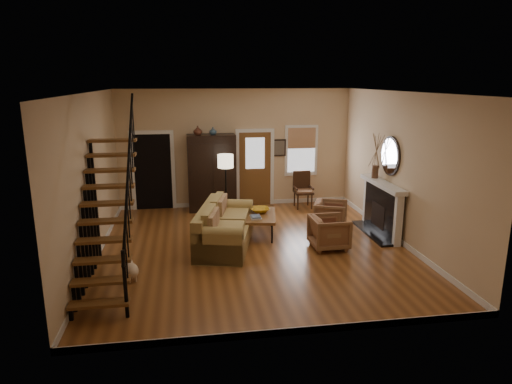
{
  "coord_description": "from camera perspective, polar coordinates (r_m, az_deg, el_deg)",
  "views": [
    {
      "loc": [
        -1.4,
        -9.16,
        3.56
      ],
      "look_at": [
        0.1,
        0.4,
        1.15
      ],
      "focal_mm": 32.0,
      "sensor_mm": 36.0,
      "label": 1
    }
  ],
  "objects": [
    {
      "name": "sofa",
      "position": [
        9.96,
        -3.87,
        -4.3
      ],
      "size": [
        1.54,
        2.53,
        0.88
      ],
      "primitive_type": null,
      "rotation": [
        0.0,
        0.0,
        -0.24
      ],
      "color": "#A4884A",
      "rests_on": "ground"
    },
    {
      "name": "fireplace",
      "position": [
        11.04,
        15.65,
        -1.36
      ],
      "size": [
        0.33,
        1.95,
        2.3
      ],
      "color": "black",
      "rests_on": "ground"
    },
    {
      "name": "dog",
      "position": [
        8.68,
        -15.35,
        -9.57
      ],
      "size": [
        0.38,
        0.51,
        0.33
      ],
      "primitive_type": null,
      "rotation": [
        0.0,
        0.0,
        0.28
      ],
      "color": "beige",
      "rests_on": "ground"
    },
    {
      "name": "vase_b",
      "position": [
        12.31,
        -5.41,
        7.6
      ],
      "size": [
        0.2,
        0.2,
        0.21
      ],
      "primitive_type": "imported",
      "color": "#334C60",
      "rests_on": "armoire"
    },
    {
      "name": "armoire",
      "position": [
        12.59,
        -5.55,
        2.41
      ],
      "size": [
        1.3,
        0.6,
        2.1
      ],
      "primitive_type": null,
      "color": "black",
      "rests_on": "ground"
    },
    {
      "name": "books",
      "position": [
        10.29,
        -0.04,
        -3.14
      ],
      "size": [
        0.24,
        0.33,
        0.06
      ],
      "primitive_type": null,
      "color": "beige",
      "rests_on": "coffee_table"
    },
    {
      "name": "armchair_right",
      "position": [
        11.18,
        9.31,
        -2.9
      ],
      "size": [
        1.0,
        0.99,
        0.7
      ],
      "primitive_type": "imported",
      "rotation": [
        0.0,
        0.0,
        1.17
      ],
      "color": "brown",
      "rests_on": "ground"
    },
    {
      "name": "floor_lamp",
      "position": [
        11.56,
        -3.78,
        0.47
      ],
      "size": [
        0.46,
        0.46,
        1.73
      ],
      "primitive_type": null,
      "rotation": [
        0.0,
        0.0,
        0.19
      ],
      "color": "black",
      "rests_on": "ground"
    },
    {
      "name": "armchair_left",
      "position": [
        9.95,
        9.14,
        -5.0
      ],
      "size": [
        0.8,
        0.78,
        0.71
      ],
      "primitive_type": "imported",
      "rotation": [
        0.0,
        0.0,
        1.59
      ],
      "color": "brown",
      "rests_on": "ground"
    },
    {
      "name": "room",
      "position": [
        11.16,
        -3.7,
        3.34
      ],
      "size": [
        7.0,
        7.33,
        3.3
      ],
      "color": "brown",
      "rests_on": "ground"
    },
    {
      "name": "coffee_table",
      "position": [
        10.68,
        0.35,
        -4.08
      ],
      "size": [
        0.98,
        1.42,
        0.5
      ],
      "primitive_type": null,
      "rotation": [
        0.0,
        0.0,
        -0.18
      ],
      "color": "brown",
      "rests_on": "ground"
    },
    {
      "name": "vase_a",
      "position": [
        12.29,
        -7.29,
        7.63
      ],
      "size": [
        0.24,
        0.24,
        0.25
      ],
      "primitive_type": "imported",
      "color": "#4C2619",
      "rests_on": "armoire"
    },
    {
      "name": "staircase",
      "position": [
        8.22,
        -18.31,
        -0.54
      ],
      "size": [
        0.94,
        2.8,
        3.2
      ],
      "primitive_type": null,
      "color": "brown",
      "rests_on": "ground"
    },
    {
      "name": "bowl",
      "position": [
        10.74,
        0.49,
        -2.28
      ],
      "size": [
        0.45,
        0.45,
        0.11
      ],
      "primitive_type": "imported",
      "color": "#C78F17",
      "rests_on": "coffee_table"
    },
    {
      "name": "side_chair",
      "position": [
        12.91,
        5.93,
        0.24
      ],
      "size": [
        0.54,
        0.54,
        1.02
      ],
      "primitive_type": null,
      "color": "#371F11",
      "rests_on": "ground"
    }
  ]
}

